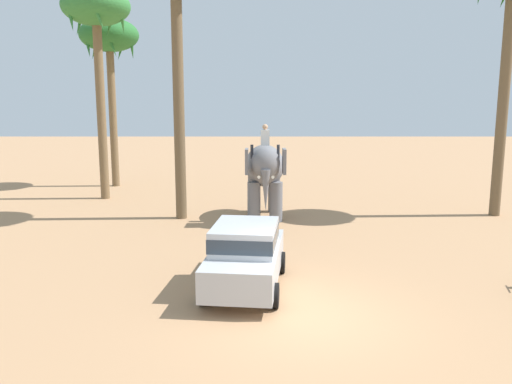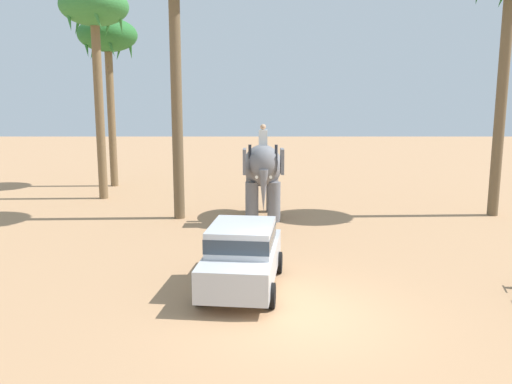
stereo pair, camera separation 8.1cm
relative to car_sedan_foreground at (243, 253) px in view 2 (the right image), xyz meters
The scene contains 5 objects.
ground_plane 2.54m from the car_sedan_foreground, 55.01° to the right, with size 120.00×120.00×0.00m, color tan.
car_sedan_foreground is the anchor object (origin of this frame).
elephant_with_mahout 8.30m from the car_sedan_foreground, 85.65° to the left, with size 1.61×3.86×3.88m.
palm_tree_near_hut 16.46m from the car_sedan_foreground, 119.90° to the left, with size 3.20×3.20×10.04m.
palm_tree_left_of_road 19.45m from the car_sedan_foreground, 115.19° to the left, with size 3.20×3.20×9.21m.
Camera 2 is at (-1.01, -10.89, 4.77)m, focal length 36.47 mm.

